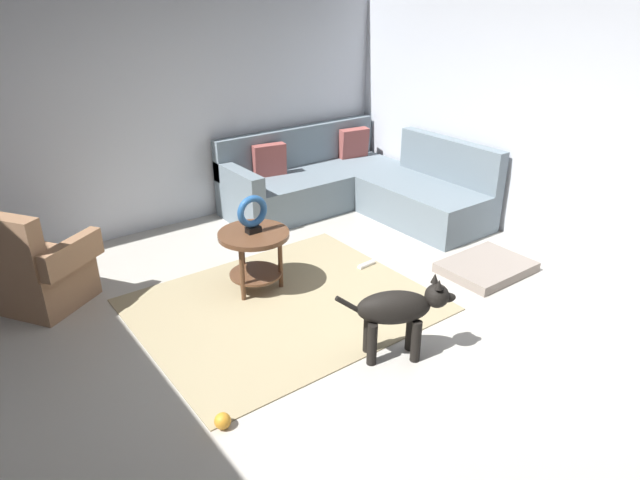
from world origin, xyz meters
TOP-DOWN VIEW (x-y plane):
  - ground_plane at (0.00, 0.00)m, footprint 6.00×6.00m
  - wall_back at (0.00, 2.94)m, footprint 6.00×0.12m
  - wall_right at (2.94, 0.00)m, footprint 0.12×6.00m
  - area_rug at (0.15, 0.70)m, footprint 2.30×1.90m
  - sectional_couch at (1.99, 2.02)m, footprint 2.20×2.25m
  - armchair at (-1.44, 1.88)m, footprint 0.94×1.00m
  - side_table at (0.11, 1.07)m, footprint 0.60×0.60m
  - torus_sculpture at (0.11, 1.07)m, footprint 0.28×0.08m
  - dog_bed_mat at (1.98, 0.08)m, footprint 0.80×0.60m
  - dog at (0.42, -0.36)m, footprint 0.76×0.47m
  - dog_toy_ball at (-0.92, -0.26)m, footprint 0.10×0.10m
  - dog_toy_rope at (1.15, 0.81)m, footprint 0.19×0.06m

SIDE VIEW (x-z plane):
  - ground_plane at x=0.00m, z-range -0.10..0.00m
  - area_rug at x=0.15m, z-range 0.00..0.01m
  - dog_toy_rope at x=1.15m, z-range 0.00..0.05m
  - dog_bed_mat at x=1.98m, z-range 0.00..0.09m
  - dog_toy_ball at x=-0.92m, z-range 0.00..0.10m
  - sectional_couch at x=1.99m, z-range -0.15..0.73m
  - armchair at x=-1.44m, z-range -0.12..0.76m
  - dog at x=0.42m, z-range 0.06..0.69m
  - side_table at x=0.11m, z-range 0.15..0.69m
  - torus_sculpture at x=0.11m, z-range 0.55..0.87m
  - wall_back at x=0.00m, z-range 0.00..2.70m
  - wall_right at x=2.94m, z-range 0.00..2.70m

